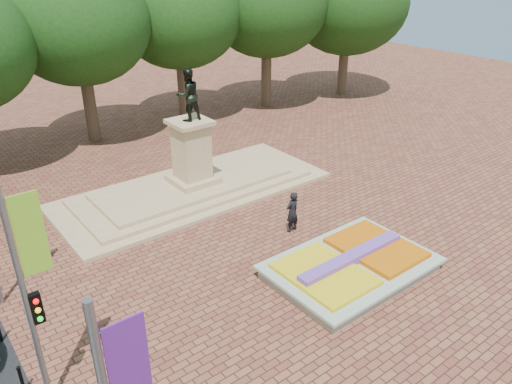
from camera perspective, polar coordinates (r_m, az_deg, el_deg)
The scene contains 6 objects.
ground at distance 20.63m, azimuth 4.68°, elevation -7.75°, with size 90.00×90.00×0.00m, color brown.
flower_bed at distance 19.92m, azimuth 10.83°, elevation -8.26°, with size 6.30×4.30×0.91m.
monument at distance 25.87m, azimuth -7.21°, elevation 1.78°, with size 14.00×6.00×6.40m.
tree_row_back at distance 33.90m, azimuth -13.48°, elevation 17.37°, with size 44.80×8.80×10.43m.
banner_poles at distance 13.60m, azimuth -24.22°, elevation -10.57°, with size 0.88×11.17×7.00m.
pedestrian at distance 22.14m, azimuth 4.16°, elevation -2.29°, with size 0.70×0.46×1.92m, color black.
Camera 1 is at (-11.78, -12.44, 11.50)m, focal length 35.00 mm.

